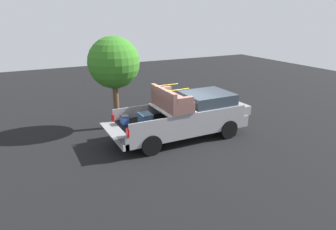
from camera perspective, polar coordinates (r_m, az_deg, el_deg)
The scene contains 4 objects.
ground_plane at distance 12.69m, azimuth 2.42°, elevation -4.31°, with size 40.00×40.00×0.00m, color black.
pickup_truck at distance 12.51m, azimuth 3.84°, elevation -0.05°, with size 6.05×2.06×2.23m.
tree_background at distance 13.27m, azimuth -10.22°, elevation 9.67°, with size 2.23×2.23×4.08m.
trash_can at distance 16.41m, azimuth 9.42°, elevation 2.68°, with size 0.60×0.60×0.98m.
Camera 1 is at (-5.76, -10.16, 4.97)m, focal length 32.19 mm.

